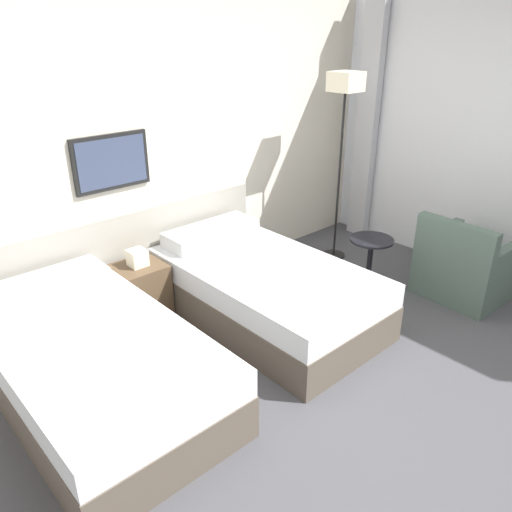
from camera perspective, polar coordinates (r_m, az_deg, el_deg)
The scene contains 8 objects.
ground_plane at distance 3.55m, azimuth 10.75°, elevation -15.65°, with size 16.00×16.00×0.00m, color #47474C.
wall_headboard at distance 4.42m, azimuth -11.27°, elevation 11.60°, with size 10.00×0.10×2.70m.
bed_near_door at distance 3.50m, azimuth -17.90°, elevation -11.76°, with size 1.10×1.93×0.62m.
bed_near_window at distance 4.20m, azimuth 0.95°, elevation -3.86°, with size 1.10×1.93×0.62m.
nightstand at distance 4.33m, azimuth -13.03°, elevation -3.75°, with size 0.40×0.38×0.62m.
floor_lamp at distance 5.04m, azimuth 10.08°, elevation 16.93°, with size 0.27×0.27×1.89m.
side_table at distance 4.69m, azimuth 12.92°, elevation 0.10°, with size 0.40×0.40×0.53m.
armchair at distance 4.95m, azimuth 22.87°, elevation -1.31°, with size 0.79×0.74×0.78m.
Camera 1 is at (-2.25, -1.52, 2.28)m, focal length 35.00 mm.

